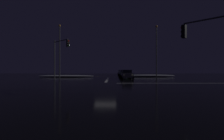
{
  "coord_description": "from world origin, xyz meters",
  "views": [
    {
      "loc": [
        0.77,
        -20.57,
        1.53
      ],
      "look_at": [
        0.75,
        11.93,
        1.54
      ],
      "focal_mm": 28.46,
      "sensor_mm": 36.0,
      "label": 1
    }
  ],
  "objects_px": {
    "sedan_gray": "(127,74)",
    "sedan_silver": "(121,72)",
    "streetlamp_right_near": "(157,48)",
    "streetlamp_left_near": "(60,48)",
    "sedan_green": "(125,74)",
    "traffic_signal_nw": "(60,52)",
    "sedan_white": "(123,73)",
    "traffic_signal_se": "(208,39)",
    "sedan_blue": "(123,73)"
  },
  "relations": [
    {
      "from": "sedan_silver",
      "to": "traffic_signal_nw",
      "type": "bearing_deg",
      "value": -112.07
    },
    {
      "from": "sedan_gray",
      "to": "sedan_white",
      "type": "distance_m",
      "value": 18.33
    },
    {
      "from": "sedan_gray",
      "to": "sedan_silver",
      "type": "xyz_separation_m",
      "value": [
        0.27,
        24.66,
        0.0
      ]
    },
    {
      "from": "traffic_signal_se",
      "to": "sedan_blue",
      "type": "bearing_deg",
      "value": 98.23
    },
    {
      "from": "sedan_gray",
      "to": "traffic_signal_se",
      "type": "height_order",
      "value": "traffic_signal_se"
    },
    {
      "from": "sedan_green",
      "to": "traffic_signal_se",
      "type": "xyz_separation_m",
      "value": [
        4.38,
        -23.64,
        2.97
      ]
    },
    {
      "from": "sedan_white",
      "to": "streetlamp_left_near",
      "type": "relative_size",
      "value": 0.42
    },
    {
      "from": "sedan_gray",
      "to": "streetlamp_left_near",
      "type": "bearing_deg",
      "value": 163.84
    },
    {
      "from": "sedan_green",
      "to": "sedan_silver",
      "type": "distance_m",
      "value": 18.96
    },
    {
      "from": "sedan_white",
      "to": "traffic_signal_se",
      "type": "height_order",
      "value": "traffic_signal_se"
    },
    {
      "from": "streetlamp_left_near",
      "to": "traffic_signal_nw",
      "type": "bearing_deg",
      "value": -73.27
    },
    {
      "from": "streetlamp_right_near",
      "to": "sedan_silver",
      "type": "bearing_deg",
      "value": 105.54
    },
    {
      "from": "sedan_gray",
      "to": "streetlamp_right_near",
      "type": "relative_size",
      "value": 0.42
    },
    {
      "from": "sedan_green",
      "to": "streetlamp_left_near",
      "type": "relative_size",
      "value": 0.42
    },
    {
      "from": "sedan_white",
      "to": "streetlamp_right_near",
      "type": "height_order",
      "value": "streetlamp_right_near"
    },
    {
      "from": "sedan_gray",
      "to": "traffic_signal_se",
      "type": "bearing_deg",
      "value": -76.28
    },
    {
      "from": "sedan_gray",
      "to": "sedan_silver",
      "type": "relative_size",
      "value": 1.0
    },
    {
      "from": "streetlamp_right_near",
      "to": "sedan_gray",
      "type": "bearing_deg",
      "value": -148.76
    },
    {
      "from": "sedan_green",
      "to": "sedan_white",
      "type": "xyz_separation_m",
      "value": [
        0.34,
        12.63,
        0.0
      ]
    },
    {
      "from": "traffic_signal_nw",
      "to": "sedan_gray",
      "type": "bearing_deg",
      "value": 14.16
    },
    {
      "from": "sedan_gray",
      "to": "sedan_green",
      "type": "bearing_deg",
      "value": 89.94
    },
    {
      "from": "traffic_signal_nw",
      "to": "streetlamp_left_near",
      "type": "xyz_separation_m",
      "value": [
        -1.93,
        6.43,
        1.48
      ]
    },
    {
      "from": "traffic_signal_se",
      "to": "streetlamp_right_near",
      "type": "xyz_separation_m",
      "value": [
        1.72,
        21.65,
        2.06
      ]
    },
    {
      "from": "sedan_blue",
      "to": "traffic_signal_se",
      "type": "bearing_deg",
      "value": -81.77
    },
    {
      "from": "streetlamp_right_near",
      "to": "traffic_signal_se",
      "type": "bearing_deg",
      "value": -94.54
    },
    {
      "from": "sedan_green",
      "to": "streetlamp_right_near",
      "type": "relative_size",
      "value": 0.42
    },
    {
      "from": "sedan_blue",
      "to": "streetlamp_left_near",
      "type": "distance_m",
      "value": 15.92
    },
    {
      "from": "sedan_green",
      "to": "streetlamp_left_near",
      "type": "distance_m",
      "value": 13.9
    },
    {
      "from": "sedan_green",
      "to": "streetlamp_right_near",
      "type": "distance_m",
      "value": 8.15
    },
    {
      "from": "sedan_gray",
      "to": "streetlamp_right_near",
      "type": "distance_m",
      "value": 8.73
    },
    {
      "from": "sedan_green",
      "to": "sedan_silver",
      "type": "height_order",
      "value": "same"
    },
    {
      "from": "streetlamp_right_near",
      "to": "streetlamp_left_near",
      "type": "xyz_separation_m",
      "value": [
        -18.87,
        0.0,
        0.08
      ]
    },
    {
      "from": "traffic_signal_se",
      "to": "sedan_white",
      "type": "bearing_deg",
      "value": 96.36
    },
    {
      "from": "sedan_gray",
      "to": "traffic_signal_nw",
      "type": "bearing_deg",
      "value": -165.84
    },
    {
      "from": "sedan_green",
      "to": "traffic_signal_se",
      "type": "bearing_deg",
      "value": -79.51
    },
    {
      "from": "sedan_green",
      "to": "traffic_signal_nw",
      "type": "bearing_deg",
      "value": -142.12
    },
    {
      "from": "sedan_green",
      "to": "traffic_signal_se",
      "type": "relative_size",
      "value": 0.78
    },
    {
      "from": "traffic_signal_nw",
      "to": "streetlamp_right_near",
      "type": "distance_m",
      "value": 18.17
    },
    {
      "from": "sedan_green",
      "to": "sedan_blue",
      "type": "height_order",
      "value": "same"
    },
    {
      "from": "sedan_gray",
      "to": "sedan_green",
      "type": "distance_m",
      "value": 5.7
    },
    {
      "from": "sedan_silver",
      "to": "streetlamp_right_near",
      "type": "distance_m",
      "value": 22.33
    },
    {
      "from": "sedan_white",
      "to": "traffic_signal_nw",
      "type": "xyz_separation_m",
      "value": [
        -11.17,
        -21.06,
        3.63
      ]
    },
    {
      "from": "sedan_silver",
      "to": "streetlamp_left_near",
      "type": "height_order",
      "value": "streetlamp_left_near"
    },
    {
      "from": "sedan_gray",
      "to": "traffic_signal_nw",
      "type": "distance_m",
      "value": 11.75
    },
    {
      "from": "sedan_silver",
      "to": "streetlamp_left_near",
      "type": "xyz_separation_m",
      "value": [
        -13.04,
        -20.96,
        5.11
      ]
    },
    {
      "from": "sedan_silver",
      "to": "streetlamp_left_near",
      "type": "bearing_deg",
      "value": -121.89
    },
    {
      "from": "sedan_silver",
      "to": "streetlamp_left_near",
      "type": "distance_m",
      "value": 25.2
    },
    {
      "from": "sedan_silver",
      "to": "traffic_signal_nw",
      "type": "xyz_separation_m",
      "value": [
        -11.1,
        -27.39,
        3.63
      ]
    },
    {
      "from": "sedan_white",
      "to": "streetlamp_left_near",
      "type": "bearing_deg",
      "value": -131.87
    },
    {
      "from": "sedan_gray",
      "to": "streetlamp_left_near",
      "type": "relative_size",
      "value": 0.42
    }
  ]
}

